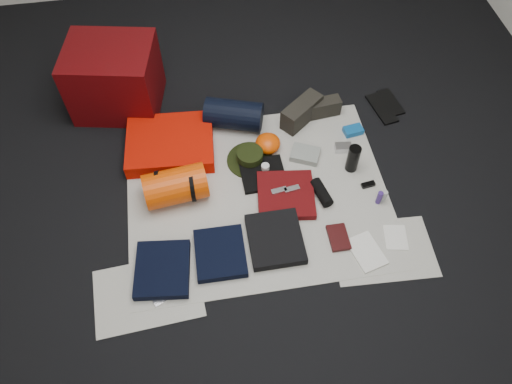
{
  "coord_description": "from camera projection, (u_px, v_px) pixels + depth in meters",
  "views": [
    {
      "loc": [
        -0.29,
        -1.72,
        2.56
      ],
      "look_at": [
        -0.02,
        -0.05,
        0.1
      ],
      "focal_mm": 35.0,
      "sensor_mm": 36.0,
      "label": 1
    }
  ],
  "objects": [
    {
      "name": "sack_strap_left",
      "position": [
        159.0,
        188.0,
        2.99
      ],
      "size": [
        0.02,
        0.22,
        0.22
      ],
      "primitive_type": "cylinder",
      "rotation": [
        0.0,
        1.57,
        0.0
      ],
      "color": "black",
      "rests_on": "newspaper_mat"
    },
    {
      "name": "paperback_book",
      "position": [
        338.0,
        237.0,
        2.91
      ],
      "size": [
        0.11,
        0.17,
        0.02
      ],
      "primitive_type": "cube",
      "rotation": [
        0.0,
        0.0,
        -0.0
      ],
      "color": "black",
      "rests_on": "newspaper_mat"
    },
    {
      "name": "hiking_boot_right",
      "position": [
        322.0,
        108.0,
        3.43
      ],
      "size": [
        0.26,
        0.12,
        0.12
      ],
      "primitive_type": "cube",
      "rotation": [
        0.0,
        0.0,
        0.11
      ],
      "color": "black",
      "rests_on": "newspaper_mat"
    },
    {
      "name": "sack_strap_right",
      "position": [
        192.0,
        184.0,
        3.01
      ],
      "size": [
        0.03,
        0.22,
        0.22
      ],
      "primitive_type": "cylinder",
      "rotation": [
        0.0,
        1.57,
        0.0
      ],
      "color": "black",
      "rests_on": "newspaper_mat"
    },
    {
      "name": "toiletry_purple",
      "position": [
        379.0,
        198.0,
        3.02
      ],
      "size": [
        0.04,
        0.04,
        0.1
      ],
      "primitive_type": "cylinder",
      "rotation": [
        0.0,
        0.0,
        0.23
      ],
      "color": "navy",
      "rests_on": "newspaper_mat"
    },
    {
      "name": "flip_flop_left",
      "position": [
        382.0,
        108.0,
        3.51
      ],
      "size": [
        0.16,
        0.31,
        0.02
      ],
      "primitive_type": "cube",
      "rotation": [
        0.0,
        0.0,
        0.19
      ],
      "color": "black",
      "rests_on": "floor"
    },
    {
      "name": "trousers_navy_b",
      "position": [
        220.0,
        253.0,
        2.83
      ],
      "size": [
        0.29,
        0.33,
        0.05
      ],
      "primitive_type": "cube",
      "rotation": [
        0.0,
        0.0,
        -0.01
      ],
      "color": "black",
      "rests_on": "newspaper_mat"
    },
    {
      "name": "newspaper_sheet_front_right",
      "position": [
        383.0,
        250.0,
        2.88
      ],
      "size": [
        0.6,
        0.43,
        0.0
      ],
      "primitive_type": "cube",
      "rotation": [
        0.0,
        0.0,
        -0.05
      ],
      "color": "silver",
      "rests_on": "floor"
    },
    {
      "name": "red_cabinet",
      "position": [
        114.0,
        78.0,
        3.35
      ],
      "size": [
        0.65,
        0.57,
        0.47
      ],
      "primitive_type": "cube",
      "rotation": [
        0.0,
        0.0,
        -0.2
      ],
      "color": "#510508",
      "rests_on": "floor"
    },
    {
      "name": "map_printout",
      "position": [
        396.0,
        237.0,
        2.92
      ],
      "size": [
        0.16,
        0.19,
        0.01
      ],
      "primitive_type": "cube",
      "rotation": [
        0.0,
        0.0,
        -0.17
      ],
      "color": "silver",
      "rests_on": "newspaper_mat"
    },
    {
      "name": "boonie_crown",
      "position": [
        250.0,
        156.0,
        3.21
      ],
      "size": [
        0.17,
        0.17,
        0.08
      ],
      "primitive_type": "cylinder",
      "color": "black",
      "rests_on": "boonie_brim"
    },
    {
      "name": "hiking_boot_left",
      "position": [
        301.0,
        112.0,
        3.38
      ],
      "size": [
        0.32,
        0.29,
        0.16
      ],
      "primitive_type": "cube",
      "rotation": [
        0.0,
        0.0,
        0.67
      ],
      "color": "black",
      "rests_on": "newspaper_mat"
    },
    {
      "name": "orange_stuff_sack",
      "position": [
        268.0,
        143.0,
        3.26
      ],
      "size": [
        0.2,
        0.2,
        0.11
      ],
      "primitive_type": "ellipsoid",
      "rotation": [
        0.0,
        0.0,
        -0.23
      ],
      "color": "#D84103",
      "rests_on": "newspaper_mat"
    },
    {
      "name": "red_shirt",
      "position": [
        286.0,
        195.0,
        3.06
      ],
      "size": [
        0.38,
        0.38,
        0.05
      ],
      "primitive_type": "cube",
      "rotation": [
        0.0,
        0.0,
        -0.12
      ],
      "color": "#53090A",
      "rests_on": "newspaper_mat"
    },
    {
      "name": "sunglasses",
      "position": [
        368.0,
        185.0,
        3.12
      ],
      "size": [
        0.09,
        0.05,
        0.02
      ],
      "primitive_type": "cube",
      "rotation": [
        0.0,
        0.0,
        0.14
      ],
      "color": "black",
      "rests_on": "newspaper_mat"
    },
    {
      "name": "newspaper_mat",
      "position": [
        258.0,
        194.0,
        3.1
      ],
      "size": [
        1.6,
        1.3,
        0.01
      ],
      "primitive_type": "cube",
      "color": "silver",
      "rests_on": "floor"
    },
    {
      "name": "trousers_navy_a",
      "position": [
        163.0,
        269.0,
        2.77
      ],
      "size": [
        0.34,
        0.37,
        0.05
      ],
      "primitive_type": "cube",
      "rotation": [
        0.0,
        0.0,
        -0.11
      ],
      "color": "black",
      "rests_on": "newspaper_mat"
    },
    {
      "name": "flip_flop_right",
      "position": [
        391.0,
        102.0,
        3.54
      ],
      "size": [
        0.13,
        0.27,
        0.01
      ],
      "primitive_type": "cube",
      "rotation": [
        0.0,
        0.0,
        0.16
      ],
      "color": "black",
      "rests_on": "floor"
    },
    {
      "name": "navy_duffel",
      "position": [
        234.0,
        115.0,
        3.34
      ],
      "size": [
        0.42,
        0.31,
        0.2
      ],
      "primitive_type": "cylinder",
      "rotation": [
        0.0,
        1.57,
        -0.32
      ],
      "color": "black",
      "rests_on": "newspaper_mat"
    },
    {
      "name": "boonie_brim",
      "position": [
        250.0,
        160.0,
        3.24
      ],
      "size": [
        0.39,
        0.39,
        0.01
      ],
      "primitive_type": "cylinder",
      "rotation": [
        0.0,
        0.0,
        -0.36
      ],
      "color": "black",
      "rests_on": "newspaper_mat"
    },
    {
      "name": "newspaper_sheet_front_left",
      "position": [
        148.0,
        293.0,
        2.73
      ],
      "size": [
        0.61,
        0.44,
        0.0
      ],
      "primitive_type": "cube",
      "rotation": [
        0.0,
        0.0,
        0.07
      ],
      "color": "silver",
      "rests_on": "floor"
    },
    {
      "name": "trousers_charcoal",
      "position": [
        275.0,
        239.0,
        2.88
      ],
      "size": [
        0.31,
        0.35,
        0.06
      ],
      "primitive_type": "cube",
      "rotation": [
        0.0,
        0.0,
        0.0
      ],
      "color": "black",
      "rests_on": "newspaper_mat"
    },
    {
      "name": "cyan_case",
      "position": [
        353.0,
        130.0,
        3.37
      ],
      "size": [
        0.14,
        0.1,
        0.04
      ],
      "primitive_type": "cube",
      "rotation": [
        0.0,
        0.0,
        0.15
      ],
      "color": "#0F5293",
      "rests_on": "newspaper_mat"
    },
    {
      "name": "toiletry_clear",
      "position": [
        384.0,
        197.0,
        3.03
      ],
      "size": [
        0.03,
        0.03,
        0.09
      ],
      "primitive_type": "cylinder",
      "rotation": [
        0.0,
        0.0,
        -0.02
      ],
      "color": "#A4A8A3",
      "rests_on": "newspaper_mat"
    },
    {
      "name": "energy_bar_a",
      "position": [
        279.0,
        191.0,
        3.05
      ],
      "size": [
        0.1,
        0.05,
        0.01
      ],
      "primitive_type": "cube",
      "rotation": [
        0.0,
        0.0,
        0.14
      ],
      "color": "silver",
      "rests_on": "red_shirt"
    },
    {
      "name": "compact_camera",
      "position": [
        343.0,
        148.0,
        3.28
      ],
      "size": [
        0.11,
        0.08,
        0.04
      ],
      "primitive_type": "cube",
      "rotation": [
        0.0,
        0.0,
        -0.12
      ],
      "color": "silver",
      "rests_on": "newspaper_mat"
    },
    {
      "name": "map_booklet",
      "position": [
        366.0,
        252.0,
        2.86
      ],
      "size": [
        0.21,
        0.26,
        0.01
      ],
      "primitive_type": "cube",
      "rotation": [
        0.0,
        0.0,
        0.26
      ],
      "color": "silver",
      "rests_on": "newspaper_mat"
    },
    {
      "name": "floor",
      "position": [
        258.0,
        196.0,
        3.11
      ],
      "size": [
        4.5,
        4.5,
        0.02
      ],
      "primitive_type": "cube",
      "color": "black",
      "rests_on": "ground"
    },
    {
      "name": "first_aid_pouch",
      "position": [
        305.0,
        154.0,
        3.25
      ],
      "size": [
        0.22,
        0.2,
        0.04
      ],
      "primitive_type": "cube",
      "rotation": [
        0.0,
        0.0,
        -0.43
      ],
      "color": "gray",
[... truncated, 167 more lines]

